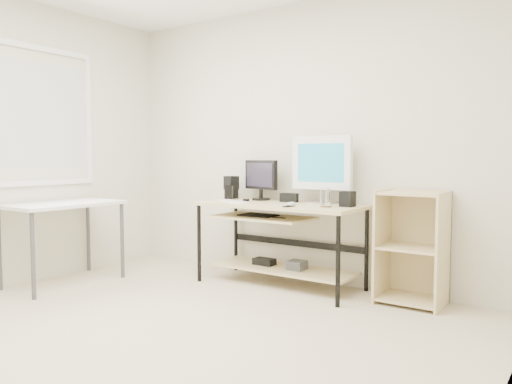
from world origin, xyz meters
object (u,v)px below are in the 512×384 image
at_px(white_imac, 322,165).
at_px(audio_controller, 229,193).
at_px(shelf_unit, 413,247).
at_px(black_monitor, 261,177).
at_px(desk, 278,227).
at_px(side_table, 63,211).

relative_size(white_imac, audio_controller, 4.36).
height_order(shelf_unit, black_monitor, black_monitor).
height_order(black_monitor, audio_controller, black_monitor).
distance_m(desk, black_monitor, 0.56).
bearing_deg(desk, black_monitor, 149.23).
relative_size(desk, side_table, 1.50).
xyz_separation_m(desk, side_table, (-1.65, -1.06, 0.13)).
distance_m(shelf_unit, black_monitor, 1.57).
height_order(side_table, shelf_unit, shelf_unit).
bearing_deg(audio_controller, side_table, -154.00).
xyz_separation_m(shelf_unit, black_monitor, (-1.48, 0.02, 0.52)).
xyz_separation_m(side_table, white_imac, (2.00, 1.23, 0.43)).
relative_size(desk, black_monitor, 3.59).
bearing_deg(desk, side_table, -147.35).
relative_size(side_table, black_monitor, 2.40).
bearing_deg(shelf_unit, side_table, -156.67).
bearing_deg(audio_controller, desk, -26.33).
distance_m(black_monitor, white_imac, 0.67).
xyz_separation_m(desk, shelf_unit, (1.18, 0.16, -0.09)).
xyz_separation_m(white_imac, audio_controller, (-0.95, -0.11, -0.28)).
distance_m(desk, audio_controller, 0.66).
bearing_deg(shelf_unit, black_monitor, 179.14).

